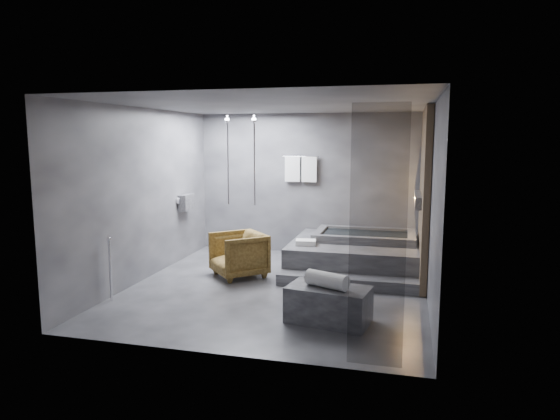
# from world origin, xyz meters

# --- Properties ---
(room) EXTENTS (5.00, 5.04, 2.82)m
(room) POSITION_xyz_m (0.40, 0.24, 1.73)
(room) COLOR #2C2C2F
(room) RESTS_ON ground
(tub_deck) EXTENTS (2.20, 2.00, 0.50)m
(tub_deck) POSITION_xyz_m (1.05, 1.45, 0.25)
(tub_deck) COLOR #313134
(tub_deck) RESTS_ON ground
(tub_step) EXTENTS (2.20, 0.36, 0.18)m
(tub_step) POSITION_xyz_m (1.05, 0.27, 0.09)
(tub_step) COLOR #313134
(tub_step) RESTS_ON ground
(concrete_bench) EXTENTS (1.10, 0.73, 0.46)m
(concrete_bench) POSITION_xyz_m (1.00, -1.26, 0.23)
(concrete_bench) COLOR #303032
(concrete_bench) RESTS_ON ground
(driftwood_chair) EXTENTS (1.14, 1.14, 0.75)m
(driftwood_chair) POSITION_xyz_m (-0.80, 0.47, 0.37)
(driftwood_chair) COLOR #3F2B0F
(driftwood_chair) RESTS_ON ground
(rolled_towel) EXTENTS (0.59, 0.40, 0.20)m
(rolled_towel) POSITION_xyz_m (0.98, -1.29, 0.56)
(rolled_towel) COLOR white
(rolled_towel) RESTS_ON concrete_bench
(deck_towel) EXTENTS (0.37, 0.30, 0.09)m
(deck_towel) POSITION_xyz_m (0.26, 0.92, 0.55)
(deck_towel) COLOR white
(deck_towel) RESTS_ON tub_deck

